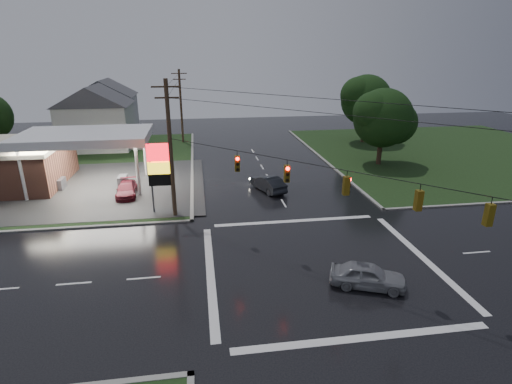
{
  "coord_description": "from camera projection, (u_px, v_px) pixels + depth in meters",
  "views": [
    {
      "loc": [
        -7.39,
        -21.66,
        12.92
      ],
      "look_at": [
        -3.26,
        6.0,
        3.0
      ],
      "focal_mm": 28.0,
      "sensor_mm": 36.0,
      "label": 1
    }
  ],
  "objects": [
    {
      "name": "grass_ne",
      "position": [
        450.0,
        153.0,
        53.37
      ],
      "size": [
        36.0,
        36.0,
        0.08
      ],
      "primitive_type": "cube",
      "color": "black",
      "rests_on": "ground"
    },
    {
      "name": "traffic_signals",
      "position": [
        326.0,
        167.0,
        23.35
      ],
      "size": [
        26.87,
        26.87,
        1.47
      ],
      "color": "black",
      "rests_on": "ground"
    },
    {
      "name": "utility_pole_nw",
      "position": [
        171.0,
        148.0,
        31.16
      ],
      "size": [
        2.2,
        0.32,
        11.0
      ],
      "color": "#382619",
      "rests_on": "ground"
    },
    {
      "name": "house_far",
      "position": [
        107.0,
        105.0,
        65.75
      ],
      "size": [
        11.05,
        8.48,
        8.6
      ],
      "color": "silver",
      "rests_on": "ground"
    },
    {
      "name": "ground",
      "position": [
        320.0,
        265.0,
        25.53
      ],
      "size": [
        120.0,
        120.0,
        0.0
      ],
      "primitive_type": "plane",
      "color": "black",
      "rests_on": "ground"
    },
    {
      "name": "utility_pole_n",
      "position": [
        181.0,
        105.0,
        57.81
      ],
      "size": [
        2.2,
        0.32,
        10.5
      ],
      "color": "#382619",
      "rests_on": "ground"
    },
    {
      "name": "house_near",
      "position": [
        96.0,
        116.0,
        54.71
      ],
      "size": [
        11.05,
        8.48,
        8.6
      ],
      "color": "silver",
      "rests_on": "ground"
    },
    {
      "name": "tree_ne_far",
      "position": [
        367.0,
        100.0,
        57.54
      ],
      "size": [
        8.46,
        7.2,
        9.8
      ],
      "color": "black",
      "rests_on": "ground"
    },
    {
      "name": "car_crossing",
      "position": [
        368.0,
        275.0,
        22.91
      ],
      "size": [
        4.63,
        3.17,
        1.46
      ],
      "primitive_type": "imported",
      "rotation": [
        0.0,
        0.0,
        1.2
      ],
      "color": "gray",
      "rests_on": "ground"
    },
    {
      "name": "car_pump",
      "position": [
        127.0,
        189.0,
        37.42
      ],
      "size": [
        2.05,
        4.48,
        1.27
      ],
      "primitive_type": "imported",
      "rotation": [
        0.0,
        0.0,
        0.06
      ],
      "color": "maroon",
      "rests_on": "ground"
    },
    {
      "name": "gas_station",
      "position": [
        12.0,
        162.0,
        39.47
      ],
      "size": [
        26.2,
        18.0,
        5.6
      ],
      "color": "#2D2D2D",
      "rests_on": "ground"
    },
    {
      "name": "pylon_sign",
      "position": [
        160.0,
        166.0,
        32.52
      ],
      "size": [
        2.0,
        0.35,
        6.0
      ],
      "color": "#59595E",
      "rests_on": "ground"
    },
    {
      "name": "tree_ne_near",
      "position": [
        384.0,
        118.0,
        46.14
      ],
      "size": [
        7.99,
        6.8,
        8.98
      ],
      "color": "black",
      "rests_on": "ground"
    },
    {
      "name": "car_north",
      "position": [
        268.0,
        183.0,
        38.76
      ],
      "size": [
        3.14,
        4.91,
        1.53
      ],
      "primitive_type": "imported",
      "rotation": [
        0.0,
        0.0,
        3.5
      ],
      "color": "black",
      "rests_on": "ground"
    },
    {
      "name": "grass_nw",
      "position": [
        36.0,
        169.0,
        46.14
      ],
      "size": [
        36.0,
        36.0,
        0.08
      ],
      "primitive_type": "cube",
      "color": "black",
      "rests_on": "ground"
    }
  ]
}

